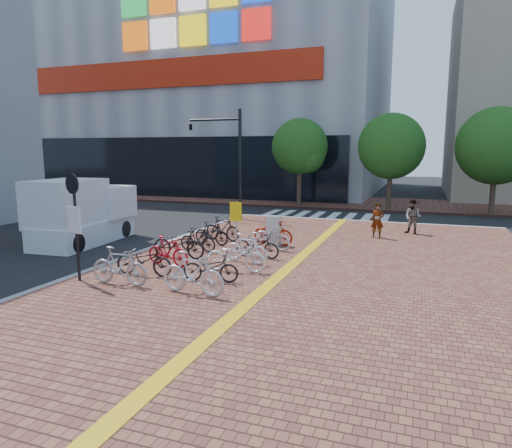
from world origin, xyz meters
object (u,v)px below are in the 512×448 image
at_px(bike_8, 211,267).
at_px(pedestrian_b, 413,217).
at_px(bike_4, 198,239).
at_px(utility_box, 274,230).
at_px(bike_11, 257,245).
at_px(bike_12, 268,237).
at_px(traffic_light_pole, 217,144).
at_px(bike_2, 168,251).
at_px(yellow_sign, 236,216).
at_px(bike_0, 119,266).
at_px(bike_5, 211,233).
at_px(bike_10, 246,248).
at_px(pedestrian_a, 378,221).
at_px(box_truck, 82,213).
at_px(bike_13, 273,232).
at_px(notice_sign, 75,214).
at_px(bike_1, 144,260).
at_px(bike_7, 193,273).
at_px(bike_6, 222,229).
at_px(bike_3, 179,243).
at_px(bike_9, 235,256).

relative_size(bike_8, pedestrian_b, 1.05).
bearing_deg(bike_4, utility_box, -42.64).
relative_size(bike_11, bike_12, 0.93).
xyz_separation_m(utility_box, traffic_light_pole, (-5.31, 6.14, 3.56)).
distance_m(bike_2, yellow_sign, 3.95).
xyz_separation_m(bike_0, bike_5, (0.04, 5.98, -0.08)).
relative_size(bike_0, bike_10, 1.10).
xyz_separation_m(pedestrian_a, box_truck, (-11.82, -4.82, 0.39)).
height_order(bike_13, notice_sign, notice_sign).
height_order(bike_10, traffic_light_pole, traffic_light_pole).
bearing_deg(bike_1, bike_7, -121.79).
xyz_separation_m(bike_2, bike_7, (2.21, -2.45, 0.09)).
bearing_deg(bike_2, bike_11, -40.66).
relative_size(bike_2, yellow_sign, 0.93).
bearing_deg(bike_6, bike_3, -171.26).
bearing_deg(bike_12, bike_9, -168.92).
distance_m(bike_11, notice_sign, 6.25).
bearing_deg(bike_12, utility_box, 14.50).
bearing_deg(notice_sign, pedestrian_a, 52.32).
distance_m(bike_6, bike_13, 2.29).
relative_size(bike_1, box_truck, 0.38).
height_order(bike_6, bike_13, bike_13).
height_order(pedestrian_b, utility_box, pedestrian_b).
distance_m(bike_10, bike_11, 0.92).
bearing_deg(bike_13, bike_12, -165.72).
relative_size(bike_13, pedestrian_a, 1.14).
bearing_deg(bike_13, bike_4, 140.98).
xyz_separation_m(bike_0, bike_4, (0.10, 4.65, -0.09)).
bearing_deg(bike_1, bike_4, -5.00).
relative_size(pedestrian_a, yellow_sign, 0.86).
xyz_separation_m(bike_2, bike_4, (-0.06, 2.27, -0.03)).
distance_m(bike_11, bike_12, 1.37).
bearing_deg(bike_5, bike_0, -171.83).
bearing_deg(box_truck, yellow_sign, 9.98).
height_order(bike_9, traffic_light_pole, traffic_light_pole).
distance_m(bike_5, notice_sign, 6.41).
bearing_deg(notice_sign, bike_7, 0.10).
bearing_deg(bike_0, bike_2, -4.29).
bearing_deg(bike_12, bike_1, 163.70).
xyz_separation_m(bike_1, bike_4, (0.00, 3.57, -0.02)).
height_order(bike_11, bike_13, bike_13).
relative_size(bike_1, bike_9, 0.95).
distance_m(bike_1, bike_10, 3.48).
bearing_deg(bike_13, bike_3, 151.30).
height_order(bike_8, bike_9, bike_9).
height_order(bike_5, bike_12, bike_12).
xyz_separation_m(bike_6, bike_12, (2.40, -1.01, -0.03)).
bearing_deg(box_truck, bike_8, -25.91).
xyz_separation_m(bike_0, pedestrian_a, (6.24, 9.82, 0.21)).
distance_m(bike_0, bike_11, 5.19).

